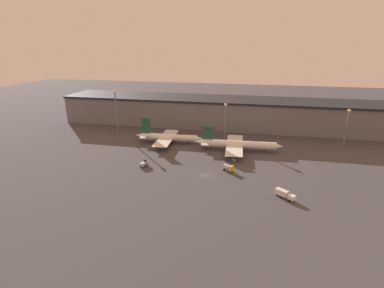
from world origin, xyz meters
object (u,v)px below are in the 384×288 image
Objects in this scene: service_vehicle_2 at (228,168)px; service_vehicle_0 at (144,164)px; airplane_0 at (168,137)px; service_vehicle_1 at (284,194)px; airplane_1 at (237,145)px.

service_vehicle_0 is at bearing -142.78° from service_vehicle_2.
airplane_0 is 5.25× the size of service_vehicle_1.
service_vehicle_1 is 30.36m from service_vehicle_2.
airplane_0 is at bearing 176.80° from service_vehicle_1.
airplane_1 is 9.39× the size of service_vehicle_2.
airplane_0 is at bearing 11.80° from service_vehicle_0.
service_vehicle_2 reaches higher than service_vehicle_1.
airplane_1 is 50.97m from service_vehicle_0.
service_vehicle_2 is at bearing -97.48° from airplane_1.
service_vehicle_2 is at bearing -43.77° from airplane_0.
service_vehicle_2 is (-22.80, 20.04, 0.06)m from service_vehicle_1.
service_vehicle_1 is 1.50× the size of service_vehicle_2.
service_vehicle_2 is (38.81, 2.95, 0.33)m from service_vehicle_0.
service_vehicle_0 is (-40.88, -30.37, -2.08)m from airplane_1.
service_vehicle_1 is (60.18, -52.08, -1.68)m from airplane_0.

